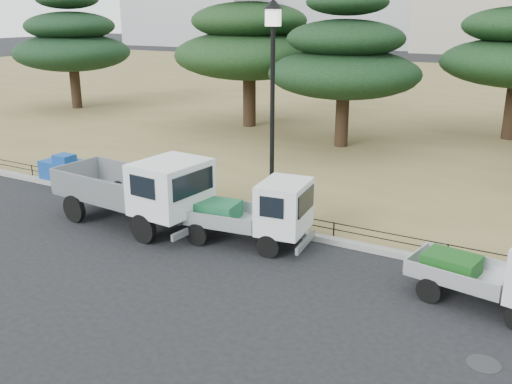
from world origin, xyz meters
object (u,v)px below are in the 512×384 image
Objects in this scene: truck_kei_rear at (500,274)px; tarp_pile at (63,168)px; street_lamp at (273,77)px; truck_kei_front at (254,212)px; truck_large at (138,187)px.

tarp_pile is (-15.06, 2.06, -0.29)m from truck_kei_rear.
street_lamp reaches higher than truck_kei_rear.
truck_kei_rear is 0.54× the size of street_lamp.
tarp_pile is at bearing 163.02° from truck_kei_front.
truck_large reaches higher than tarp_pile.
truck_kei_front is 1.10× the size of truck_kei_rear.
truck_kei_rear is at bearing 4.08° from truck_large.
tarp_pile is (-8.68, 0.16, -3.77)m from street_lamp.
tarp_pile is (-5.29, 1.97, -0.64)m from truck_large.
truck_large is 3.63m from truck_kei_front.
tarp_pile is at bearing 164.11° from truck_large.
truck_kei_rear is at bearing -16.54° from street_lamp.
truck_large is 3.45× the size of tarp_pile.
tarp_pile is (-8.88, 1.53, -0.38)m from truck_kei_front.
street_lamp is (3.39, 1.81, 3.13)m from truck_large.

